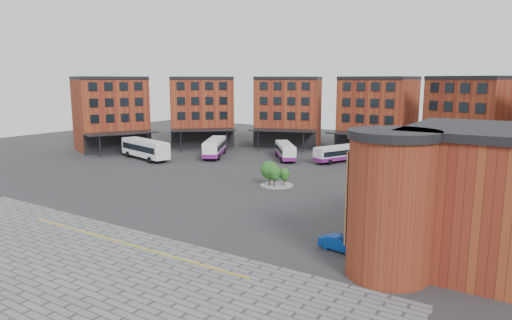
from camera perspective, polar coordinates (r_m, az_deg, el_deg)
The scene contains 13 objects.
ground at distance 52.68m, azimuth -5.94°, elevation -5.46°, with size 160.00×160.00×0.00m, color #28282B.
paving_zone at distance 37.42m, azimuth -25.52°, elevation -13.02°, with size 50.00×22.00×0.02m, color slate.
yellow_line at distance 41.74m, azimuth -16.04°, elevation -9.98°, with size 26.00×0.15×0.02m, color gold.
main_building at distance 86.20m, azimuth 7.61°, elevation 5.44°, with size 94.14×42.48×14.60m.
east_building at distance 37.55m, azimuth 27.02°, elevation -4.56°, with size 17.40×15.40×10.60m.
tree_island at distance 60.47m, azimuth 2.20°, elevation -1.63°, with size 4.40×4.40×3.36m.
bus_a at distance 83.13m, azimuth -13.70°, elevation 1.48°, with size 12.59×5.80×3.47m.
bus_b at distance 84.01m, azimuth -5.18°, elevation 1.61°, with size 7.90×11.37×3.25m.
bus_c at distance 81.10m, azimuth 3.67°, elevation 1.17°, with size 8.04×9.43×2.85m.
bus_d at distance 79.51m, azimuth 10.39°, elevation 0.85°, with size 6.11×10.19×2.84m.
bus_e at distance 70.20m, azimuth 19.43°, elevation -0.77°, with size 7.34×9.90×2.87m.
bus_f at distance 63.07m, azimuth 24.82°, elevation -2.16°, with size 10.93×8.12×3.17m.
blue_car at distance 39.04m, azimuth 10.58°, elevation -10.24°, with size 1.32×3.80×1.25m, color #0C3C9E.
Camera 1 is at (31.99, -39.42, 14.06)m, focal length 32.00 mm.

